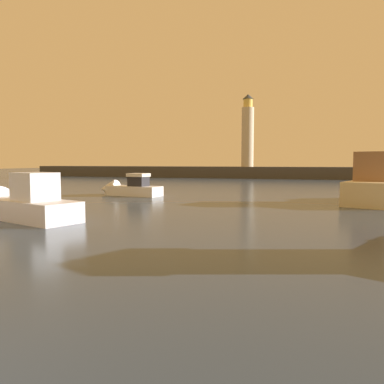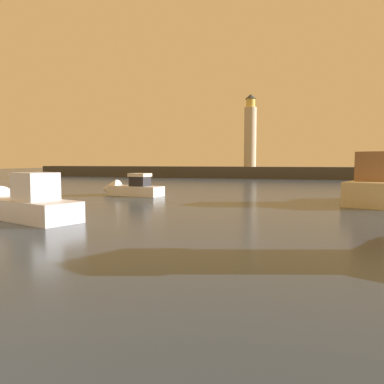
{
  "view_description": "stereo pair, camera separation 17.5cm",
  "coord_description": "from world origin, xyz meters",
  "px_view_note": "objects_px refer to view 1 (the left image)",
  "views": [
    {
      "loc": [
        5.86,
        -1.82,
        2.85
      ],
      "look_at": [
        0.39,
        16.76,
        1.32
      ],
      "focal_mm": 36.24,
      "sensor_mm": 36.0,
      "label": 1
    },
    {
      "loc": [
        6.03,
        -1.77,
        2.85
      ],
      "look_at": [
        0.39,
        16.76,
        1.32
      ],
      "focal_mm": 36.24,
      "sensor_mm": 36.0,
      "label": 2
    }
  ],
  "objects_px": {
    "lighthouse": "(248,133)",
    "motorboat_5": "(125,189)",
    "motorboat_0": "(380,186)",
    "motorboat_2": "(16,204)"
  },
  "relations": [
    {
      "from": "motorboat_0",
      "to": "motorboat_2",
      "type": "bearing_deg",
      "value": -144.6
    },
    {
      "from": "motorboat_0",
      "to": "motorboat_2",
      "type": "relative_size",
      "value": 1.21
    },
    {
      "from": "lighthouse",
      "to": "motorboat_5",
      "type": "bearing_deg",
      "value": -97.48
    },
    {
      "from": "motorboat_2",
      "to": "motorboat_5",
      "type": "relative_size",
      "value": 1.3
    },
    {
      "from": "lighthouse",
      "to": "motorboat_5",
      "type": "height_order",
      "value": "lighthouse"
    },
    {
      "from": "lighthouse",
      "to": "motorboat_0",
      "type": "distance_m",
      "value": 40.41
    },
    {
      "from": "motorboat_0",
      "to": "motorboat_5",
      "type": "distance_m",
      "value": 19.65
    },
    {
      "from": "lighthouse",
      "to": "motorboat_2",
      "type": "height_order",
      "value": "lighthouse"
    },
    {
      "from": "motorboat_2",
      "to": "lighthouse",
      "type": "bearing_deg",
      "value": 85.08
    },
    {
      "from": "lighthouse",
      "to": "motorboat_0",
      "type": "relative_size",
      "value": 1.29
    }
  ]
}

